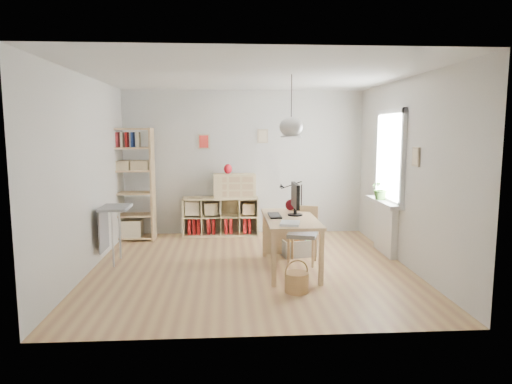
{
  "coord_description": "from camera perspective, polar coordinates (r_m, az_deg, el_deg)",
  "views": [
    {
      "loc": [
        -0.34,
        -6.37,
        1.95
      ],
      "look_at": [
        0.1,
        0.3,
        1.05
      ],
      "focal_mm": 32.0,
      "sensor_mm": 36.0,
      "label": 1
    }
  ],
  "objects": [
    {
      "name": "room_shell",
      "position": [
        6.28,
        4.41,
        8.12
      ],
      "size": [
        4.5,
        4.5,
        4.5
      ],
      "color": "silver",
      "rests_on": "ground"
    },
    {
      "name": "tall_bookshelf",
      "position": [
        8.39,
        -15.42,
        1.49
      ],
      "size": [
        0.8,
        0.38,
        2.0
      ],
      "color": "tan",
      "rests_on": "ground"
    },
    {
      "name": "yarn_ball",
      "position": [
        6.92,
        4.39,
        -1.62
      ],
      "size": [
        0.17,
        0.17,
        0.17
      ],
      "primitive_type": "sphere",
      "color": "#4D0A0E",
      "rests_on": "desk"
    },
    {
      "name": "window_unit",
      "position": [
        7.43,
        16.47,
        4.27
      ],
      "size": [
        0.07,
        1.16,
        1.46
      ],
      "color": "white",
      "rests_on": "ground"
    },
    {
      "name": "side_table",
      "position": [
        7.05,
        -17.68,
        -3.18
      ],
      "size": [
        0.4,
        0.55,
        0.85
      ],
      "color": "gray",
      "rests_on": "ground"
    },
    {
      "name": "wicker_basket",
      "position": [
        5.67,
        5.1,
        -11.07
      ],
      "size": [
        0.29,
        0.29,
        0.41
      ],
      "rotation": [
        0.0,
        0.0,
        0.2
      ],
      "color": "#986F44",
      "rests_on": "ground"
    },
    {
      "name": "task_lamp",
      "position": [
        6.96,
        4.27,
        0.02
      ],
      "size": [
        0.38,
        0.14,
        0.4
      ],
      "color": "black",
      "rests_on": "desk"
    },
    {
      "name": "red_vase",
      "position": [
        8.44,
        -3.53,
        2.9
      ],
      "size": [
        0.15,
        0.15,
        0.18
      ],
      "primitive_type": "ellipsoid",
      "color": "maroon",
      "rests_on": "drawer_chest"
    },
    {
      "name": "windowsill",
      "position": [
        7.48,
        15.65,
        -1.23
      ],
      "size": [
        0.22,
        1.2,
        0.06
      ],
      "primitive_type": "cube",
      "color": "silver",
      "rests_on": "radiator"
    },
    {
      "name": "drawer_chest",
      "position": [
        8.47,
        -2.72,
        0.8
      ],
      "size": [
        0.78,
        0.39,
        0.44
      ],
      "primitive_type": "cube",
      "rotation": [
        0.0,
        0.0,
        0.05
      ],
      "color": "beige",
      "rests_on": "cube_shelf"
    },
    {
      "name": "desk",
      "position": [
        6.41,
        4.29,
        -3.99
      ],
      "size": [
        0.7,
        1.5,
        0.75
      ],
      "color": "tan",
      "rests_on": "ground"
    },
    {
      "name": "potted_plant",
      "position": [
        7.52,
        15.36,
        0.41
      ],
      "size": [
        0.33,
        0.29,
        0.35
      ],
      "primitive_type": "imported",
      "rotation": [
        0.0,
        0.0,
        0.06
      ],
      "color": "#3A6827",
      "rests_on": "windowsill"
    },
    {
      "name": "monitor",
      "position": [
        6.5,
        4.94,
        -0.69
      ],
      "size": [
        0.21,
        0.53,
        0.46
      ],
      "rotation": [
        0.0,
        0.0,
        -0.0
      ],
      "color": "black",
      "rests_on": "desk"
    },
    {
      "name": "keyboard",
      "position": [
        6.45,
        2.35,
        -2.96
      ],
      "size": [
        0.17,
        0.43,
        0.02
      ],
      "primitive_type": "cube",
      "rotation": [
        0.0,
        0.0,
        0.01
      ],
      "color": "black",
      "rests_on": "desk"
    },
    {
      "name": "cube_shelf",
      "position": [
        8.61,
        -4.58,
        -3.42
      ],
      "size": [
        1.4,
        0.38,
        0.72
      ],
      "color": "beige",
      "rests_on": "ground"
    },
    {
      "name": "paper_tray",
      "position": [
        5.9,
        4.27,
        -3.92
      ],
      "size": [
        0.3,
        0.35,
        0.03
      ],
      "primitive_type": "cube",
      "rotation": [
        0.0,
        0.0,
        -0.21
      ],
      "color": "silver",
      "rests_on": "desk"
    },
    {
      "name": "radiator",
      "position": [
        7.57,
        15.89,
        -4.44
      ],
      "size": [
        0.1,
        0.8,
        0.8
      ],
      "primitive_type": "cube",
      "color": "silver",
      "rests_on": "ground"
    },
    {
      "name": "storage_chest",
      "position": [
        7.29,
        5.17,
        -6.41
      ],
      "size": [
        0.61,
        0.67,
        0.55
      ],
      "rotation": [
        0.0,
        0.0,
        0.18
      ],
      "color": "silver",
      "rests_on": "ground"
    },
    {
      "name": "chair",
      "position": [
        6.8,
        5.9,
        -4.87
      ],
      "size": [
        0.51,
        0.51,
        0.84
      ],
      "rotation": [
        0.0,
        0.0,
        -0.3
      ],
      "color": "gray",
      "rests_on": "ground"
    },
    {
      "name": "ground",
      "position": [
        6.67,
        -0.7,
        -9.33
      ],
      "size": [
        4.5,
        4.5,
        0.0
      ],
      "primitive_type": "plane",
      "color": "tan",
      "rests_on": "ground"
    }
  ]
}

